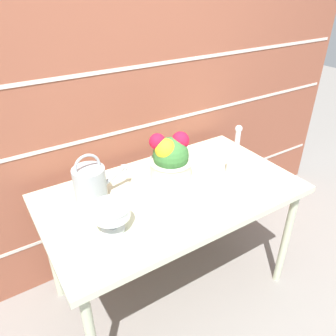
{
  "coord_description": "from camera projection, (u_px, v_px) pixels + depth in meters",
  "views": [
    {
      "loc": [
        -0.78,
        -1.18,
        1.72
      ],
      "look_at": [
        0.0,
        0.04,
        0.86
      ],
      "focal_mm": 35.0,
      "sensor_mm": 36.0,
      "label": 1
    }
  ],
  "objects": [
    {
      "name": "crystal_pedestal_bowl",
      "position": [
        111.0,
        213.0,
        1.41
      ],
      "size": [
        0.18,
        0.18,
        0.13
      ],
      "color": "silver",
      "rests_on": "patio_table"
    },
    {
      "name": "watering_can",
      "position": [
        91.0,
        183.0,
        1.61
      ],
      "size": [
        0.31,
        0.16,
        0.26
      ],
      "color": "#9EA3A8",
      "rests_on": "patio_table"
    },
    {
      "name": "glass_decanter",
      "position": [
        235.0,
        158.0,
        1.82
      ],
      "size": [
        0.09,
        0.09,
        0.3
      ],
      "color": "silver",
      "rests_on": "patio_table"
    },
    {
      "name": "ground_plane",
      "position": [
        171.0,
        285.0,
        2.1
      ],
      "size": [
        12.0,
        12.0,
        0.0
      ],
      "primitive_type": "plane",
      "color": "gray"
    },
    {
      "name": "brick_wall",
      "position": [
        126.0,
        98.0,
        1.9
      ],
      "size": [
        3.6,
        0.08,
        2.2
      ],
      "color": "brown",
      "rests_on": "ground_plane"
    },
    {
      "name": "flower_planter",
      "position": [
        170.0,
        158.0,
        1.77
      ],
      "size": [
        0.24,
        0.24,
        0.27
      ],
      "color": "beige",
      "rests_on": "patio_table"
    },
    {
      "name": "patio_table",
      "position": [
        172.0,
        201.0,
        1.75
      ],
      "size": [
        1.35,
        0.76,
        0.74
      ],
      "color": "beige",
      "rests_on": "ground_plane"
    }
  ]
}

